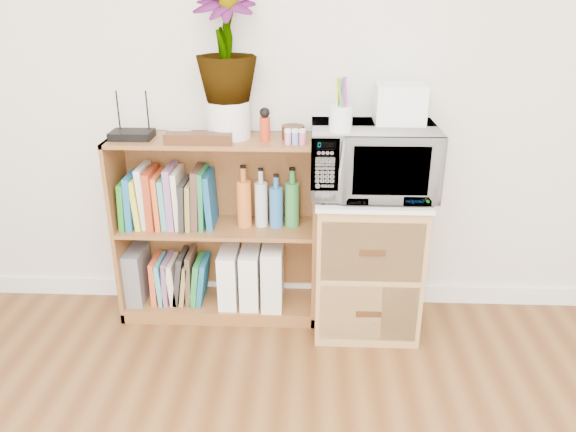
{
  "coord_description": "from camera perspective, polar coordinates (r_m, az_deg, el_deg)",
  "views": [
    {
      "loc": [
        0.12,
        -0.47,
        1.63
      ],
      "look_at": [
        0.01,
        1.95,
        0.62
      ],
      "focal_mm": 35.0,
      "sensor_mm": 36.0,
      "label": 1
    }
  ],
  "objects": [
    {
      "name": "magazine_holder_right",
      "position": [
        2.92,
        -1.55,
        -5.88
      ],
      "size": [
        0.1,
        0.26,
        0.33
      ],
      "primitive_type": "cube",
      "color": "silver",
      "rests_on": "bookshelf"
    },
    {
      "name": "kokeshi_doll",
      "position": [
        2.62,
        -2.36,
        8.79
      ],
      "size": [
        0.05,
        0.05,
        0.11
      ],
      "primitive_type": "cylinder",
      "color": "#B43016",
      "rests_on": "bookshelf"
    },
    {
      "name": "file_box",
      "position": [
        3.07,
        -15.01,
        -5.68
      ],
      "size": [
        0.09,
        0.23,
        0.29
      ],
      "primitive_type": "cube",
      "color": "slate",
      "rests_on": "bookshelf"
    },
    {
      "name": "small_appliance",
      "position": [
        2.65,
        11.28,
        11.14
      ],
      "size": [
        0.22,
        0.19,
        0.18
      ],
      "primitive_type": "cube",
      "color": "white",
      "rests_on": "microwave"
    },
    {
      "name": "plant_pot",
      "position": [
        2.69,
        -6.05,
        9.74
      ],
      "size": [
        0.2,
        0.2,
        0.17
      ],
      "primitive_type": "cylinder",
      "color": "white",
      "rests_on": "bookshelf"
    },
    {
      "name": "skirting_board",
      "position": [
        3.14,
        -0.02,
        -7.57
      ],
      "size": [
        4.0,
        0.02,
        0.1
      ],
      "primitive_type": "cube",
      "color": "white",
      "rests_on": "ground"
    },
    {
      "name": "potted_plant",
      "position": [
        2.63,
        -6.37,
        16.95
      ],
      "size": [
        0.28,
        0.28,
        0.51
      ],
      "primitive_type": "imported",
      "color": "#29682A",
      "rests_on": "plant_pot"
    },
    {
      "name": "magazine_holder_left",
      "position": [
        2.96,
        -5.97,
        -6.06
      ],
      "size": [
        0.09,
        0.24,
        0.3
      ],
      "primitive_type": "cube",
      "color": "white",
      "rests_on": "bookshelf"
    },
    {
      "name": "bookshelf",
      "position": [
        2.86,
        -7.18,
        -1.4
      ],
      "size": [
        1.0,
        0.3,
        0.95
      ],
      "primitive_type": "cube",
      "color": "brown",
      "rests_on": "ground"
    },
    {
      "name": "paint_jars",
      "position": [
        2.57,
        0.73,
        7.84
      ],
      "size": [
        0.1,
        0.04,
        0.05
      ],
      "primitive_type": "cube",
      "color": "pink",
      "rests_on": "bookshelf"
    },
    {
      "name": "pen_cup",
      "position": [
        2.46,
        5.37,
        9.82
      ],
      "size": [
        0.1,
        0.1,
        0.11
      ],
      "primitive_type": "cylinder",
      "color": "silver",
      "rests_on": "microwave"
    },
    {
      "name": "wooden_bowl",
      "position": [
        2.66,
        0.51,
        8.52
      ],
      "size": [
        0.11,
        0.11,
        0.06
      ],
      "primitive_type": "cylinder",
      "color": "#38200F",
      "rests_on": "bookshelf"
    },
    {
      "name": "trinket_box",
      "position": [
        2.61,
        -9.09,
        7.78
      ],
      "size": [
        0.31,
        0.08,
        0.05
      ],
      "primitive_type": "cube",
      "color": "#371E0F",
      "rests_on": "bookshelf"
    },
    {
      "name": "magazine_holder_mid",
      "position": [
        2.94,
        -3.82,
        -6.07
      ],
      "size": [
        0.1,
        0.24,
        0.3
      ],
      "primitive_type": "cube",
      "color": "white",
      "rests_on": "bookshelf"
    },
    {
      "name": "lower_books",
      "position": [
        3.03,
        -10.9,
        -6.22
      ],
      "size": [
        0.29,
        0.19,
        0.28
      ],
      "color": "#D84D26",
      "rests_on": "bookshelf"
    },
    {
      "name": "liquor_bottles",
      "position": [
        2.76,
        -1.28,
        1.73
      ],
      "size": [
        0.39,
        0.07,
        0.31
      ],
      "color": "orange",
      "rests_on": "bookshelf"
    },
    {
      "name": "wicker_unit",
      "position": [
        2.82,
        7.95,
        -4.61
      ],
      "size": [
        0.5,
        0.45,
        0.7
      ],
      "primitive_type": "cube",
      "color": "#9E7542",
      "rests_on": "ground"
    },
    {
      "name": "router",
      "position": [
        2.77,
        -15.57,
        7.96
      ],
      "size": [
        0.2,
        0.13,
        0.04
      ],
      "primitive_type": "cube",
      "color": "black",
      "rests_on": "bookshelf"
    },
    {
      "name": "microwave",
      "position": [
        2.61,
        8.59,
        5.62
      ],
      "size": [
        0.57,
        0.39,
        0.31
      ],
      "primitive_type": "imported",
      "rotation": [
        0.0,
        0.0,
        0.01
      ],
      "color": "white",
      "rests_on": "wicker_unit"
    },
    {
      "name": "cookbooks",
      "position": [
        2.85,
        -12.04,
        1.72
      ],
      "size": [
        0.46,
        0.2,
        0.31
      ],
      "color": "#217820",
      "rests_on": "bookshelf"
    },
    {
      "name": "white_bowl",
      "position": [
        2.7,
        -11.14,
        7.96
      ],
      "size": [
        0.13,
        0.13,
        0.03
      ],
      "primitive_type": "imported",
      "color": "silver",
      "rests_on": "bookshelf"
    }
  ]
}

